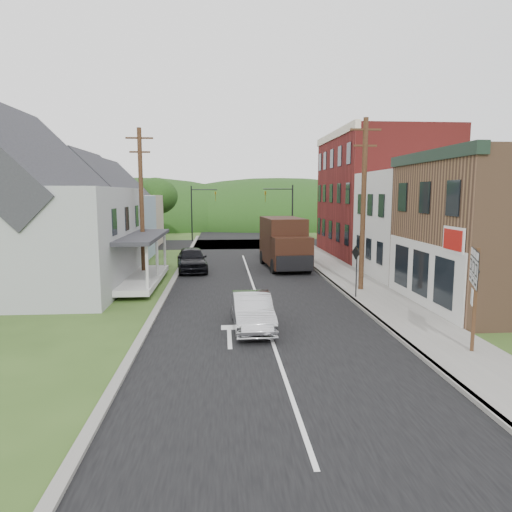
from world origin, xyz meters
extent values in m
plane|color=#2D4719|center=(0.00, 0.00, 0.00)|extent=(120.00, 120.00, 0.00)
cube|color=black|center=(0.00, 10.00, 0.00)|extent=(9.00, 90.00, 0.02)
cube|color=black|center=(0.00, 27.00, 0.00)|extent=(60.00, 9.00, 0.02)
cube|color=slate|center=(5.90, 8.00, 0.07)|extent=(2.80, 55.00, 0.15)
cube|color=slate|center=(4.55, 8.00, 0.07)|extent=(0.20, 55.00, 0.15)
cube|color=slate|center=(-4.65, 8.00, 0.06)|extent=(0.30, 55.00, 0.12)
cube|color=brown|center=(11.30, 0.00, 3.50)|extent=(8.00, 8.00, 7.00)
cube|color=silver|center=(11.30, 7.50, 3.25)|extent=(8.00, 7.00, 6.50)
cube|color=maroon|center=(11.30, 17.00, 5.00)|extent=(8.00, 12.00, 10.00)
cube|color=#AFB2B4|center=(-12.00, 6.00, 2.75)|extent=(10.00, 12.00, 5.50)
cube|color=#95ADCB|center=(-11.00, 17.00, 2.50)|extent=(7.00, 8.00, 5.00)
cube|color=#B5A28C|center=(-11.50, 26.00, 2.50)|extent=(7.00, 8.00, 5.00)
cylinder|color=#472D19|center=(5.60, 3.50, 4.50)|extent=(0.26, 0.26, 9.00)
cube|color=#472D19|center=(5.60, 3.50, 8.40)|extent=(1.60, 0.10, 0.10)
cube|color=#472D19|center=(5.60, 3.50, 7.60)|extent=(1.20, 0.10, 0.10)
cylinder|color=#472D19|center=(-6.50, 8.00, 4.50)|extent=(0.26, 0.26, 9.00)
cube|color=#472D19|center=(-6.50, 8.00, 8.40)|extent=(1.60, 0.10, 0.10)
cube|color=#472D19|center=(-6.50, 8.00, 7.60)|extent=(1.20, 0.10, 0.10)
cylinder|color=black|center=(5.00, 23.50, 3.00)|extent=(0.14, 0.14, 6.00)
cylinder|color=black|center=(3.60, 23.50, 5.60)|extent=(2.80, 0.10, 0.10)
imported|color=olive|center=(2.40, 23.50, 4.90)|extent=(0.16, 0.20, 1.00)
cylinder|color=black|center=(-5.00, 30.50, 3.00)|extent=(0.14, 0.14, 6.00)
cylinder|color=black|center=(-3.60, 30.50, 5.60)|extent=(2.80, 0.10, 0.10)
imported|color=olive|center=(-2.40, 30.50, 4.90)|extent=(0.16, 0.20, 1.00)
cylinder|color=#382616|center=(-19.00, 20.00, 2.38)|extent=(0.36, 0.36, 4.76)
ellipsoid|color=black|center=(-19.00, 20.00, 5.95)|extent=(5.80, 5.80, 4.93)
cylinder|color=#382616|center=(-9.00, 32.00, 1.96)|extent=(0.36, 0.36, 3.92)
ellipsoid|color=black|center=(-9.00, 32.00, 4.90)|extent=(4.80, 4.80, 4.08)
ellipsoid|color=black|center=(0.00, 55.00, 0.00)|extent=(90.00, 30.00, 16.00)
imported|color=#B2B2B7|center=(-0.60, -2.78, 0.68)|extent=(1.56, 4.18, 1.36)
imported|color=black|center=(-3.76, 10.64, 0.81)|extent=(2.44, 4.92, 1.61)
cube|color=black|center=(2.54, 12.06, 1.91)|extent=(2.88, 4.99, 3.17)
cube|color=black|center=(2.76, 9.23, 1.37)|extent=(2.64, 1.94, 2.08)
cube|color=black|center=(2.74, 9.44, 2.24)|extent=(2.39, 1.49, 0.05)
cube|color=black|center=(2.83, 8.30, 0.82)|extent=(2.41, 0.35, 0.98)
cylinder|color=black|center=(1.61, 9.24, 0.49)|extent=(0.38, 1.00, 0.98)
cylinder|color=black|center=(3.90, 9.42, 0.49)|extent=(0.38, 1.00, 0.98)
cylinder|color=black|center=(1.27, 13.60, 0.49)|extent=(0.38, 1.00, 0.98)
cylinder|color=black|center=(3.56, 13.78, 0.49)|extent=(0.38, 1.00, 0.98)
cube|color=#472D19|center=(6.28, -6.19, 1.82)|extent=(0.14, 0.14, 3.35)
cube|color=black|center=(6.22, -6.16, 2.88)|extent=(0.79, 1.77, 0.08)
cube|color=silver|center=(5.92, -6.76, 3.31)|extent=(0.23, 0.49, 0.21)
cube|color=silver|center=(5.92, -6.76, 2.88)|extent=(0.25, 0.53, 0.53)
cube|color=silver|center=(5.92, -6.76, 2.45)|extent=(0.23, 0.49, 0.27)
cube|color=silver|center=(6.19, -6.15, 3.31)|extent=(0.23, 0.49, 0.21)
cube|color=silver|center=(6.19, -6.15, 2.88)|extent=(0.25, 0.53, 0.53)
cube|color=silver|center=(6.19, -6.15, 2.45)|extent=(0.23, 0.49, 0.27)
cube|color=silver|center=(6.45, -5.53, 3.31)|extent=(0.23, 0.49, 0.21)
cube|color=silver|center=(6.45, -5.53, 2.88)|extent=(0.25, 0.53, 0.53)
cube|color=silver|center=(6.45, -5.53, 2.45)|extent=(0.23, 0.49, 0.27)
cube|color=silver|center=(6.19, -6.15, 1.92)|extent=(0.19, 0.40, 0.53)
cylinder|color=black|center=(4.80, 1.71, 1.34)|extent=(0.07, 0.07, 2.38)
cube|color=black|center=(4.74, 1.71, 2.33)|extent=(0.20, 0.68, 0.70)
cube|color=#E39E0B|center=(4.75, 1.71, 2.33)|extent=(0.19, 0.61, 0.63)
camera|label=1|loc=(-1.73, -19.78, 5.18)|focal=32.00mm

